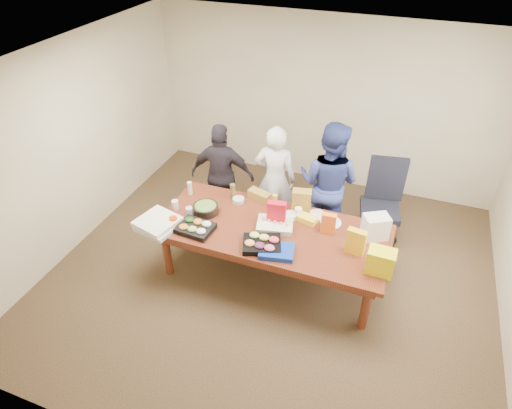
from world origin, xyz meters
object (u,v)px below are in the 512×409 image
at_px(office_chair, 380,207).
at_px(person_center, 275,179).
at_px(conference_table, 272,252).
at_px(sheet_cake, 275,225).
at_px(salad_bowl, 206,209).
at_px(person_right, 328,183).

height_order(office_chair, person_center, person_center).
height_order(conference_table, office_chair, office_chair).
distance_m(office_chair, sheet_cake, 1.60).
bearing_deg(salad_bowl, conference_table, -1.31).
xyz_separation_m(office_chair, salad_bowl, (-2.06, -1.12, 0.21)).
bearing_deg(sheet_cake, person_right, 53.64).
bearing_deg(sheet_cake, salad_bowl, 167.79).
xyz_separation_m(person_center, salad_bowl, (-0.61, -0.95, -0.01)).
height_order(person_center, salad_bowl, person_center).
bearing_deg(sheet_cake, conference_table, -129.15).
bearing_deg(salad_bowl, office_chair, 28.44).
relative_size(office_chair, salad_bowl, 3.68).
bearing_deg(person_right, salad_bowl, 47.03).
xyz_separation_m(conference_table, person_center, (-0.29, 0.97, 0.43)).
bearing_deg(person_right, conference_table, 76.98).
relative_size(conference_table, person_center, 1.73).
bearing_deg(person_center, sheet_cake, 104.02).
height_order(conference_table, sheet_cake, sheet_cake).
xyz_separation_m(conference_table, salad_bowl, (-0.90, 0.02, 0.43)).
bearing_deg(person_center, person_right, 179.69).
height_order(office_chair, person_right, person_right).
relative_size(person_right, salad_bowl, 5.50).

